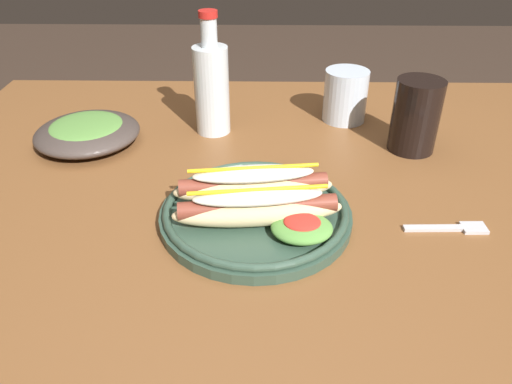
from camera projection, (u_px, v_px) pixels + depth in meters
name	position (u px, v px, depth m)	size (l,w,h in m)	color
dining_table	(285.00, 228.00, 0.87)	(1.34, 0.97, 0.74)	brown
hot_dog_plate	(258.00, 207.00, 0.72)	(0.28, 0.28, 0.08)	#334C3D
fork	(452.00, 228.00, 0.72)	(0.12, 0.03, 0.00)	silver
soda_cup	(416.00, 116.00, 0.89)	(0.09, 0.09, 0.13)	black
water_cup	(345.00, 96.00, 1.01)	(0.09, 0.09, 0.11)	silver
glass_bottle	(212.00, 86.00, 0.94)	(0.07, 0.07, 0.23)	silver
side_bowl	(87.00, 132.00, 0.93)	(0.20, 0.20, 0.05)	#423833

